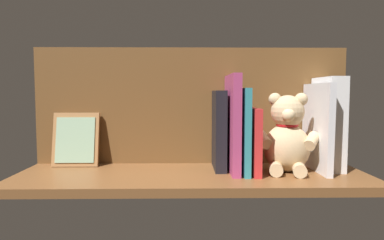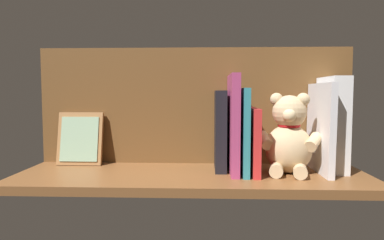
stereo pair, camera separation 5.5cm
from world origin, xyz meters
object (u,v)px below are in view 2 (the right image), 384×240
Objects in this scene: dictionary_thick_white at (332,124)px; teddy_bear at (289,138)px; picture_frame_leaning at (80,139)px; book_0 at (320,128)px.

dictionary_thick_white is 13.51cm from teddy_bear.
teddy_bear reaches higher than picture_frame_leaning.
picture_frame_leaning is (67.04, -7.01, -4.17)cm from book_0.
book_0 is at bearing 174.03° from picture_frame_leaning.
teddy_bear is at bearing 17.50° from dictionary_thick_white.
dictionary_thick_white is 1.20× the size of teddy_bear.
book_0 is at bearing 29.96° from dictionary_thick_white.
teddy_bear is at bearing 11.19° from book_0.
book_0 is 1.12× the size of teddy_bear.
dictionary_thick_white is 4.55cm from book_0.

